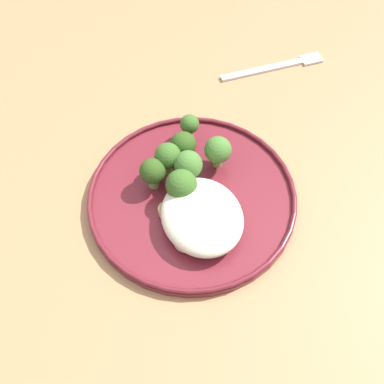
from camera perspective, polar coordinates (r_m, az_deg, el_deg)
The scene contains 19 objects.
ground at distance 1.34m, azimuth 1.40°, elevation -17.24°, with size 6.00×6.00×0.00m, color #665B51.
wooden_dining_table at distance 0.74m, azimuth 2.44°, elevation -2.16°, with size 1.40×1.00×0.74m.
dinner_plate at distance 0.64m, azimuth -0.00°, elevation -0.57°, with size 0.29×0.29×0.02m.
noodle_bed at distance 0.60m, azimuth 1.24°, elevation -2.99°, with size 0.12×0.11×0.04m.
seared_scallop_half_hidden at distance 0.60m, azimuth 2.18°, elevation -4.29°, with size 0.02×0.02×0.02m.
seared_scallop_center_golden at distance 0.61m, azimuth -1.09°, elevation -3.82°, with size 0.03×0.03×0.01m.
seared_scallop_large_seared at distance 0.62m, azimuth -3.09°, elevation -2.28°, with size 0.02×0.02×0.01m.
seared_scallop_right_edge at distance 0.59m, azimuth -0.69°, elevation -5.72°, with size 0.03×0.03×0.02m.
seared_scallop_left_edge at distance 0.61m, azimuth 1.34°, elevation -2.66°, with size 0.03×0.03×0.02m.
broccoli_floret_front_edge at distance 0.64m, azimuth -2.99°, elevation 4.38°, with size 0.04×0.04×0.06m.
broccoli_floret_right_tilted at distance 0.61m, azimuth -1.32°, elevation 0.85°, with size 0.04×0.04×0.06m.
broccoli_floret_near_rim at distance 0.63m, azimuth -0.48°, elevation 3.28°, with size 0.04×0.04×0.06m.
broccoli_floret_beside_noodles at distance 0.66m, azimuth -1.09°, elevation 5.78°, with size 0.04×0.04×0.05m.
broccoli_floret_left_leaning at distance 0.69m, azimuth -0.31°, elevation 8.24°, with size 0.03×0.03×0.05m.
broccoli_floret_small_sprig at distance 0.63m, azimuth -4.87°, elevation 2.46°, with size 0.04×0.04×0.05m.
broccoli_floret_rear_charred at distance 0.65m, azimuth 3.20°, elevation 5.13°, with size 0.04×0.04×0.05m.
onion_sliver_pale_crescent at distance 0.67m, azimuth -4.05°, elevation 3.61°, with size 0.05×0.01×0.00m, color silver.
onion_sliver_curled_piece at distance 0.63m, azimuth -1.57°, elevation -1.73°, with size 0.04×0.01×0.00m, color silver.
dinner_fork at distance 0.84m, azimuth 10.29°, elevation 14.93°, with size 0.03×0.19×0.00m.
Camera 1 is at (-0.35, 0.17, 1.29)m, focal length 43.34 mm.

